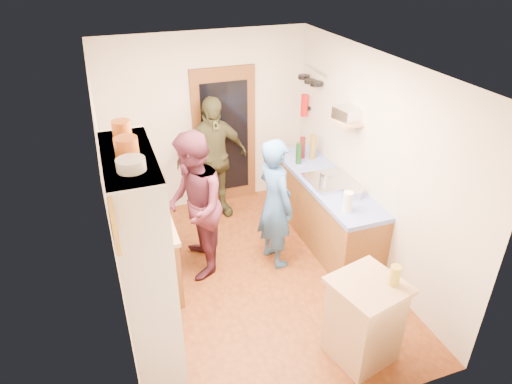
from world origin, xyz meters
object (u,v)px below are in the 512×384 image
person_hob (279,204)px  person_back (214,159)px  island_base (363,322)px  hutch_body (145,267)px  person_left (196,205)px  right_counter_base (324,211)px

person_hob → person_back: (-0.44, 1.37, 0.07)m
island_base → person_back: 3.18m
hutch_body → person_hob: (1.71, 1.02, -0.26)m
hutch_body → island_base: hutch_body is taller
person_left → person_back: person_left is taller
hutch_body → person_left: 1.44m
person_back → right_counter_base: bearing=-50.7°
island_base → person_back: size_ratio=0.47×
right_counter_base → island_base: (-0.59, -1.98, 0.01)m
hutch_body → person_back: (1.27, 2.39, -0.19)m
right_counter_base → person_hob: (-0.79, -0.28, 0.42)m
hutch_body → person_back: bearing=62.1°
person_hob → person_left: bearing=67.5°
person_hob → right_counter_base: bearing=-81.0°
right_counter_base → hutch_body: bearing=-152.5°
right_counter_base → person_back: bearing=138.3°
right_counter_base → person_back: 1.72m
right_counter_base → person_left: 1.83m
person_hob → person_left: size_ratio=0.92×
island_base → right_counter_base: bearing=73.4°
hutch_body → person_left: hutch_body is taller
hutch_body → island_base: 2.14m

